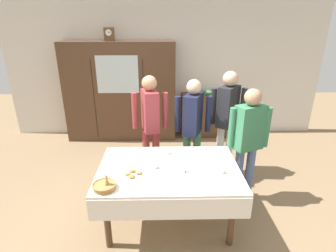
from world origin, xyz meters
name	(u,v)px	position (x,y,z in m)	size (l,w,h in m)	color
ground_plane	(168,209)	(0.00, 0.00, 0.00)	(12.00, 12.00, 0.00)	#846B4C
back_wall	(165,70)	(0.00, 2.65, 1.35)	(6.40, 0.10, 2.70)	silver
dining_table	(169,177)	(0.00, -0.24, 0.64)	(1.59, 1.08, 0.74)	#4C3321
wall_cabinet	(121,92)	(-0.90, 2.35, 0.97)	(2.17, 0.46, 1.95)	#4C3321
mantel_clock	(109,34)	(-1.04, 2.35, 2.07)	(0.18, 0.11, 0.24)	brown
bookshelf_low	(206,115)	(0.84, 2.41, 0.46)	(1.02, 0.35, 0.91)	#4C3321
book_stack	(207,93)	(0.84, 2.40, 0.94)	(0.18, 0.23, 0.05)	#3D754C
tea_cup_mid_left	(182,170)	(0.14, -0.31, 0.76)	(0.13, 0.13, 0.06)	white
tea_cup_front_edge	(154,166)	(-0.16, -0.21, 0.76)	(0.13, 0.13, 0.06)	silver
tea_cup_far_right	(221,171)	(0.56, -0.33, 0.76)	(0.13, 0.13, 0.06)	white
tea_cup_near_left	(167,152)	(-0.02, 0.13, 0.76)	(0.13, 0.13, 0.06)	white
bread_basket	(104,186)	(-0.65, -0.59, 0.77)	(0.24, 0.24, 0.16)	#9E7542
pastry_plate	(133,175)	(-0.38, -0.36, 0.75)	(0.28, 0.28, 0.05)	white
spoon_far_right	(148,160)	(-0.25, -0.02, 0.74)	(0.12, 0.02, 0.01)	silver
spoon_near_left	(194,184)	(0.25, -0.53, 0.74)	(0.12, 0.02, 0.01)	silver
person_near_right_end	(248,136)	(1.01, 0.22, 0.93)	(0.52, 0.32, 1.54)	slate
person_by_cabinet	(150,119)	(-0.25, 0.80, 0.97)	(0.52, 0.40, 1.59)	#933338
person_behind_table_right	(227,114)	(0.91, 0.91, 0.99)	(0.52, 0.41, 1.63)	silver
person_beside_shelf	(193,122)	(0.37, 0.72, 0.94)	(0.52, 0.41, 1.55)	#33704C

